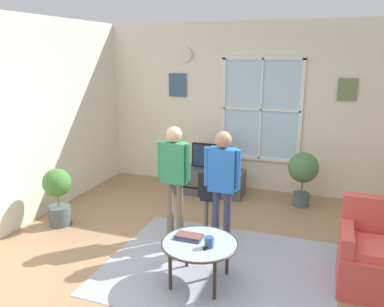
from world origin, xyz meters
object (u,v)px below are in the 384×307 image
book_stack (189,237)px  remote_near_books (208,246)px  person_black_shirt (210,191)px  potted_plant_by_window (303,171)px  armchair (379,257)px  person_green_shirt (174,169)px  tv_stand (210,182)px  potted_plant_corner (58,193)px  cup (209,242)px  television (210,156)px  remote_near_cup (212,241)px  coffee_table (200,245)px  person_blue_shirt (222,177)px

book_stack → remote_near_books: (0.25, -0.12, -0.01)m
person_black_shirt → potted_plant_by_window: (1.01, 1.51, -0.07)m
armchair → person_green_shirt: (-2.35, 0.34, 0.58)m
tv_stand → potted_plant_corner: bearing=-130.1°
armchair → potted_plant_by_window: (-0.91, 1.95, 0.23)m
book_stack → remote_near_books: bearing=-25.2°
person_green_shirt → person_black_shirt: bearing=13.1°
person_black_shirt → potted_plant_by_window: 1.82m
armchair → cup: (-1.60, -0.60, 0.17)m
potted_plant_by_window → potted_plant_corner: 3.58m
television → remote_near_cup: bearing=-72.2°
coffee_table → potted_plant_by_window: (0.81, 2.50, 0.14)m
person_blue_shirt → potted_plant_by_window: 1.92m
coffee_table → person_black_shirt: 1.03m
television → tv_stand: bearing=90.0°
television → person_green_shirt: 1.65m
potted_plant_corner → person_blue_shirt: bearing=3.5°
tv_stand → remote_near_cup: bearing=-72.2°
potted_plant_corner → book_stack: bearing=-15.8°
tv_stand → armchair: 3.11m
potted_plant_corner → cup: bearing=-16.6°
armchair → cup: 1.72m
person_green_shirt → tv_stand: bearing=91.6°
remote_near_books → coffee_table: bearing=149.4°
remote_near_books → person_black_shirt: 1.11m
book_stack → cup: cup is taller
person_black_shirt → person_blue_shirt: (0.21, -0.19, 0.27)m
cup → person_green_shirt: person_green_shirt is taller
potted_plant_corner → television: bearing=49.8°
tv_stand → person_black_shirt: 1.66m
television → person_blue_shirt: person_blue_shirt is taller
person_green_shirt → potted_plant_by_window: bearing=48.2°
television → person_blue_shirt: size_ratio=0.43×
tv_stand → remote_near_books: (0.79, -2.58, 0.24)m
person_blue_shirt → person_black_shirt: bearing=137.6°
tv_stand → potted_plant_corner: potted_plant_corner is taller
cup → remote_near_books: 0.04m
armchair → remote_near_cup: bearing=-162.8°
remote_near_cup → book_stack: bearing=179.2°
person_blue_shirt → remote_near_cup: bearing=-82.0°
remote_near_books → potted_plant_corner: size_ratio=0.17×
tv_stand → potted_plant_corner: 2.46m
remote_near_books → potted_plant_by_window: 2.66m
tv_stand → book_stack: (0.55, -2.47, 0.25)m
armchair → remote_near_cup: armchair is taller
coffee_table → potted_plant_corner: bearing=164.0°
book_stack → tv_stand: bearing=102.5°
armchair → cup: armchair is taller
person_black_shirt → remote_near_books: bearing=-73.3°
cup → potted_plant_by_window: 2.65m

